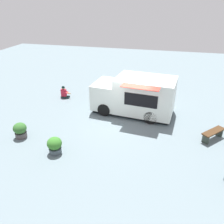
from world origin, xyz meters
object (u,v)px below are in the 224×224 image
(food_truck, at_px, (135,96))
(planter_flowering_near, at_px, (99,85))
(person_customer, at_px, (64,93))
(plaza_bench, at_px, (213,133))
(planter_flowering_side, at_px, (20,130))
(planter_flowering_far, at_px, (55,145))

(food_truck, relative_size, planter_flowering_near, 6.84)
(food_truck, distance_m, planter_flowering_near, 4.55)
(person_customer, bearing_deg, plaza_bench, 71.97)
(planter_flowering_near, height_order, planter_flowering_side, planter_flowering_side)
(planter_flowering_side, height_order, plaza_bench, planter_flowering_side)
(planter_flowering_near, bearing_deg, plaza_bench, 55.53)
(food_truck, relative_size, person_customer, 5.73)
(food_truck, bearing_deg, plaza_bench, 65.16)
(person_customer, xyz_separation_m, planter_flowering_side, (5.21, 0.01, 0.07))
(food_truck, relative_size, planter_flowering_side, 6.19)
(planter_flowering_near, bearing_deg, person_customer, -43.86)
(planter_flowering_far, bearing_deg, person_customer, -158.97)
(food_truck, bearing_deg, planter_flowering_near, -134.48)
(person_customer, distance_m, planter_flowering_side, 5.21)
(planter_flowering_far, relative_size, planter_flowering_side, 1.00)
(planter_flowering_far, distance_m, planter_flowering_side, 2.41)
(person_customer, bearing_deg, planter_flowering_side, 0.15)
(planter_flowering_side, bearing_deg, food_truck, 128.50)
(person_customer, bearing_deg, planter_flowering_far, 21.03)
(planter_flowering_near, distance_m, planter_flowering_side, 7.52)
(food_truck, bearing_deg, planter_flowering_far, -30.54)
(food_truck, relative_size, planter_flowering_far, 6.17)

